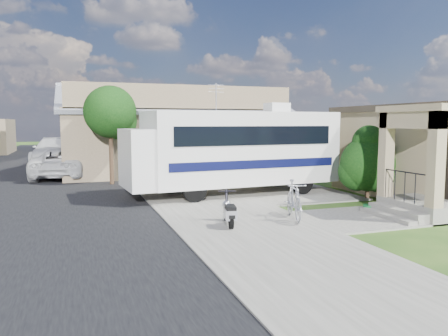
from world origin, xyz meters
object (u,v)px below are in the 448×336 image
object	(u,v)px
motorhome	(234,148)
garden_hose	(369,209)
shrub	(368,161)
bicycle	(294,202)
pickup_truck	(65,163)
van	(54,151)
scooter	(229,213)

from	to	relation	value
motorhome	garden_hose	distance (m)	5.76
shrub	garden_hose	distance (m)	2.85
bicycle	pickup_truck	bearing A→B (deg)	132.56
motorhome	garden_hose	size ratio (longest dim) A/B	20.79
shrub	van	xyz separation A→B (m)	(-11.77, 18.68, -0.50)
motorhome	bicycle	distance (m)	5.16
shrub	bicycle	size ratio (longest dim) A/B	1.48
scooter	van	world-z (taller)	van
van	garden_hose	bearing A→B (deg)	-58.75
bicycle	van	bearing A→B (deg)	125.22
shrub	pickup_truck	xyz separation A→B (m)	(-10.96, 10.64, -0.65)
motorhome	scooter	xyz separation A→B (m)	(-2.04, -5.14, -1.44)
motorhome	van	xyz separation A→B (m)	(-7.29, 16.15, -0.93)
pickup_truck	garden_hose	xyz separation A→B (m)	(9.49, -12.68, -0.68)
scooter	garden_hose	world-z (taller)	scooter
pickup_truck	motorhome	bearing A→B (deg)	138.78
garden_hose	shrub	bearing A→B (deg)	54.33
shrub	bicycle	distance (m)	5.16
van	shrub	bearing A→B (deg)	-52.96
van	garden_hose	xyz separation A→B (m)	(10.30, -20.72, -0.83)
pickup_truck	bicycle	bearing A→B (deg)	126.56
bicycle	van	size ratio (longest dim) A/B	0.30
shrub	garden_hose	world-z (taller)	shrub
bicycle	van	xyz separation A→B (m)	(-7.32, 21.14, 0.36)
scooter	van	bearing A→B (deg)	115.96
motorhome	van	world-z (taller)	motorhome
bicycle	garden_hose	distance (m)	3.05
pickup_truck	van	size ratio (longest dim) A/B	0.88
van	pickup_truck	bearing A→B (deg)	-79.44
pickup_truck	van	xyz separation A→B (m)	(-0.81, 8.04, 0.15)
shrub	pickup_truck	distance (m)	15.29
scooter	shrub	bearing A→B (deg)	33.95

